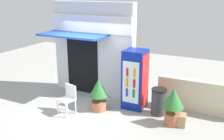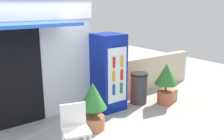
% 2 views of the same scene
% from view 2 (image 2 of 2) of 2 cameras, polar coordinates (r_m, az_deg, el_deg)
% --- Properties ---
extents(storefront_building, '(2.93, 1.35, 3.12)m').
position_cam_2_polar(storefront_building, '(5.55, -18.80, 4.83)').
color(storefront_building, silver).
rests_on(storefront_building, ground).
extents(drink_cooler, '(0.65, 0.72, 1.80)m').
position_cam_2_polar(drink_cooler, '(6.03, -0.68, -0.49)').
color(drink_cooler, navy).
rests_on(drink_cooler, ground).
extents(plastic_chair, '(0.52, 0.51, 0.86)m').
position_cam_2_polar(plastic_chair, '(4.40, -8.24, -12.10)').
color(plastic_chair, white).
rests_on(plastic_chair, ground).
extents(potted_plant_near_shop, '(0.54, 0.54, 0.98)m').
position_cam_2_polar(potted_plant_near_shop, '(5.13, -4.22, -7.28)').
color(potted_plant_near_shop, '#BC6B4C').
rests_on(potted_plant_near_shop, ground).
extents(potted_plant_curbside, '(0.57, 0.57, 1.04)m').
position_cam_2_polar(potted_plant_curbside, '(6.52, 11.89, -2.12)').
color(potted_plant_curbside, '#AD5B3D').
rests_on(potted_plant_curbside, ground).
extents(trash_bin, '(0.44, 0.44, 0.79)m').
position_cam_2_polar(trash_bin, '(6.53, 5.95, -3.97)').
color(trash_bin, '#38383D').
rests_on(trash_bin, ground).
extents(stone_boundary_wall, '(2.76, 0.22, 0.96)m').
position_cam_2_polar(stone_boundary_wall, '(7.76, 9.03, -0.42)').
color(stone_boundary_wall, beige).
rests_on(stone_boundary_wall, ground).
extents(cardboard_box, '(0.45, 0.36, 0.33)m').
position_cam_2_polar(cardboard_box, '(6.79, 12.24, -5.57)').
color(cardboard_box, tan).
rests_on(cardboard_box, ground).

